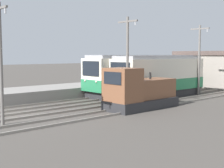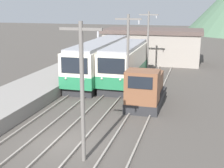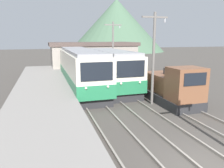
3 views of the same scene
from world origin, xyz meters
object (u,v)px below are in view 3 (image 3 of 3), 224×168
Objects in this scene: catenary_mast_far at (113,49)px; commuter_train_center at (111,71)px; commuter_train_left at (80,71)px; catenary_mast_mid at (154,56)px; shunting_locomotive at (172,88)px.

commuter_train_center is at bearing -110.14° from catenary_mast_far.
commuter_train_left is 1.38× the size of commuter_train_center.
commuter_train_left is 2.09× the size of catenary_mast_mid.
catenary_mast_far is (0.00, 9.79, 0.00)m from catenary_mast_mid.
catenary_mast_far reaches higher than commuter_train_left.
catenary_mast_far is at bearing 34.72° from commuter_train_left.
commuter_train_center is 1.76× the size of shunting_locomotive.
catenary_mast_far is at bearing 69.86° from commuter_train_center.
shunting_locomotive is 0.86× the size of catenary_mast_mid.
shunting_locomotive is 10.53m from catenary_mast_far.
commuter_train_center is at bearing -21.92° from commuter_train_left.
commuter_train_center reaches higher than shunting_locomotive.
catenary_mast_far is at bearing 98.39° from shunting_locomotive.
catenary_mast_mid is 1.00× the size of catenary_mast_far.
commuter_train_center is at bearing 104.88° from catenary_mast_mid.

